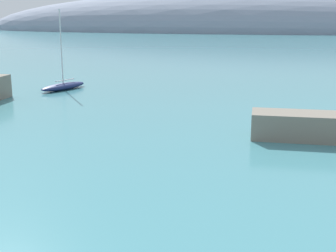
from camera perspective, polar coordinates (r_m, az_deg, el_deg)
The scene contains 2 objects.
distant_ridge at distance 250.76m, azimuth 11.51°, elevation 11.29°, with size 304.53×76.53×41.13m, color gray.
sailboat_navy_mid_mooring at distance 61.98m, azimuth -12.66°, elevation 4.83°, with size 4.67×7.54×10.14m.
Camera 1 is at (8.90, -10.44, 9.83)m, focal length 49.94 mm.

